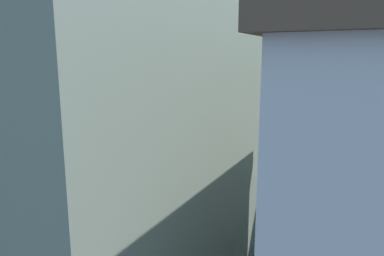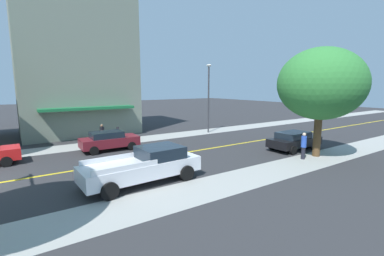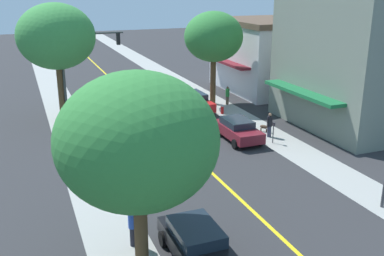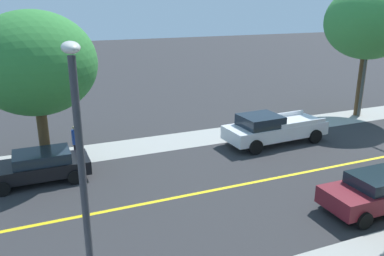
{
  "view_description": "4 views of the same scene",
  "coord_description": "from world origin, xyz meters",
  "views": [
    {
      "loc": [
        -20.5,
        -0.42,
        6.24
      ],
      "look_at": [
        1.03,
        10.46,
        1.47
      ],
      "focal_mm": 33.57,
      "sensor_mm": 36.0,
      "label": 1
    },
    {
      "loc": [
        16.29,
        2.16,
        4.88
      ],
      "look_at": [
        -0.65,
        13.55,
        1.66
      ],
      "focal_mm": 25.05,
      "sensor_mm": 36.0,
      "label": 2
    },
    {
      "loc": [
        9.49,
        33.88,
        10.17
      ],
      "look_at": [
        0.11,
        9.73,
        1.83
      ],
      "focal_mm": 42.01,
      "sensor_mm": 36.0,
      "label": 3
    },
    {
      "loc": [
        -13.86,
        20.02,
        7.79
      ],
      "look_at": [
        2.43,
        13.17,
        2.1
      ],
      "focal_mm": 37.06,
      "sensor_mm": 36.0,
      "label": 4
    }
  ],
  "objects": [
    {
      "name": "black_sedan_right_curb",
      "position": [
        3.88,
        20.01,
        0.74
      ],
      "size": [
        2.09,
        4.48,
        1.39
      ],
      "rotation": [
        0.0,
        0.0,
        1.57
      ],
      "color": "black",
      "rests_on": "ground"
    },
    {
      "name": "white_pickup_truck",
      "position": [
        4.06,
        7.52,
        0.89
      ],
      "size": [
        2.58,
        6.06,
        1.76
      ],
      "rotation": [
        0.0,
        0.0,
        1.61
      ],
      "color": "silver",
      "rests_on": "ground"
    },
    {
      "name": "ground_plane",
      "position": [
        0.0,
        0.0,
        0.0
      ],
      "size": [
        140.0,
        140.0,
        0.0
      ],
      "primitive_type": "plane",
      "color": "#2D2D30"
    },
    {
      "name": "road_centerline_stripe",
      "position": [
        0.0,
        0.0,
        0.0
      ],
      "size": [
        0.2,
        126.0,
        0.0
      ],
      "primitive_type": "cube",
      "color": "yellow",
      "rests_on": "ground"
    },
    {
      "name": "street_lamp",
      "position": [
        -5.96,
        19.2,
        4.31
      ],
      "size": [
        0.7,
        0.36,
        7.07
      ],
      "color": "#38383D",
      "rests_on": "ground"
    },
    {
      "name": "maroon_sedan_left_curb",
      "position": [
        -3.88,
        8.07,
        0.77
      ],
      "size": [
        2.09,
        4.26,
        1.45
      ],
      "rotation": [
        0.0,
        0.0,
        1.56
      ],
      "color": "maroon",
      "rests_on": "ground"
    },
    {
      "name": "pedestrian_blue_shirt",
      "position": [
        5.94,
        18.13,
        0.96
      ],
      "size": [
        0.35,
        0.35,
        1.8
      ],
      "rotation": [
        0.0,
        0.0,
        4.13
      ],
      "color": "black",
      "rests_on": "ground"
    },
    {
      "name": "sidewalk_right",
      "position": [
        6.49,
        0.0,
        0.0
      ],
      "size": [
        2.68,
        126.0,
        0.01
      ],
      "primitive_type": "cube",
      "color": "#9E9E99",
      "rests_on": "ground"
    },
    {
      "name": "small_dog",
      "position": [
        -6.49,
        7.15,
        0.37
      ],
      "size": [
        0.61,
        0.68,
        0.56
      ],
      "rotation": [
        0.0,
        0.0,
        2.26
      ],
      "color": "#4C3828",
      "rests_on": "ground"
    },
    {
      "name": "street_tree_right_corner",
      "position": [
        5.97,
        19.6,
        5.0
      ],
      "size": [
        5.72,
        5.72,
        7.45
      ],
      "color": "brown",
      "rests_on": "ground"
    },
    {
      "name": "pedestrian_black_shirt",
      "position": [
        -6.23,
        8.22,
        0.9
      ],
      "size": [
        0.37,
        0.37,
        1.71
      ],
      "rotation": [
        0.0,
        0.0,
        0.58
      ],
      "color": "#33384C",
      "rests_on": "ground"
    },
    {
      "name": "pedestrian_green_shirt",
      "position": [
        -7.31,
        -0.78,
        0.86
      ],
      "size": [
        0.34,
        0.34,
        1.63
      ],
      "rotation": [
        0.0,
        0.0,
        0.1
      ],
      "color": "brown",
      "rests_on": "ground"
    },
    {
      "name": "fire_hydrant",
      "position": [
        -5.67,
        1.71,
        0.38
      ],
      "size": [
        0.44,
        0.24,
        0.78
      ],
      "color": "red",
      "rests_on": "ground"
    },
    {
      "name": "red_sedan_left_curb",
      "position": [
        -3.93,
        -0.07,
        0.8
      ],
      "size": [
        2.06,
        4.78,
        1.51
      ],
      "rotation": [
        0.0,
        0.0,
        1.59
      ],
      "color": "red",
      "rests_on": "ground"
    },
    {
      "name": "sidewalk_left",
      "position": [
        -6.49,
        0.0,
        0.0
      ],
      "size": [
        2.68,
        126.0,
        0.01
      ],
      "primitive_type": "cube",
      "color": "#9E9E99",
      "rests_on": "ground"
    },
    {
      "name": "parking_meter",
      "position": [
        -5.82,
        9.42,
        0.95
      ],
      "size": [
        0.12,
        0.18,
        1.45
      ],
      "color": "#4C4C51",
      "rests_on": "ground"
    }
  ]
}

